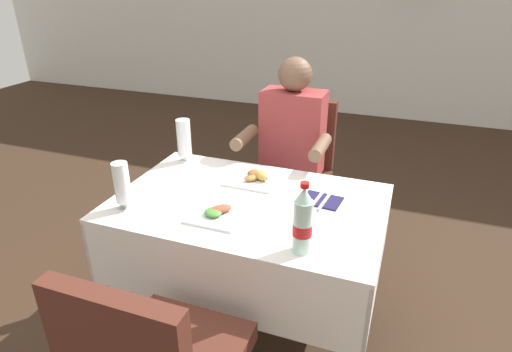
% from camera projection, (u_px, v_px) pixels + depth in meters
% --- Properties ---
extents(ground_plane, '(11.00, 11.00, 0.00)m').
position_uv_depth(ground_plane, '(244.00, 344.00, 2.16)').
color(ground_plane, '#382619').
extents(main_dining_table, '(1.21, 0.80, 0.74)m').
position_uv_depth(main_dining_table, '(249.00, 233.00, 2.03)').
color(main_dining_table, white).
rests_on(main_dining_table, ground).
extents(chair_far_diner_seat, '(0.44, 0.50, 0.97)m').
position_uv_depth(chair_far_diner_seat, '(294.00, 170.00, 2.70)').
color(chair_far_diner_seat, '#4C2319').
rests_on(chair_far_diner_seat, ground).
extents(seated_diner_far, '(0.50, 0.46, 1.26)m').
position_uv_depth(seated_diner_far, '(289.00, 153.00, 2.55)').
color(seated_diner_far, '#282D42').
rests_on(seated_diner_far, ground).
extents(plate_near_camera, '(0.22, 0.22, 0.04)m').
position_uv_depth(plate_near_camera, '(217.00, 213.00, 1.83)').
color(plate_near_camera, white).
rests_on(plate_near_camera, main_dining_table).
extents(plate_far_diner, '(0.25, 0.25, 0.06)m').
position_uv_depth(plate_far_diner, '(255.00, 177.00, 2.14)').
color(plate_far_diner, white).
rests_on(plate_far_diner, main_dining_table).
extents(beer_glass_left, '(0.07, 0.07, 0.22)m').
position_uv_depth(beer_glass_left, '(122.00, 186.00, 1.84)').
color(beer_glass_left, white).
rests_on(beer_glass_left, main_dining_table).
extents(beer_glass_middle, '(0.08, 0.08, 0.23)m').
position_uv_depth(beer_glass_middle, '(184.00, 140.00, 2.31)').
color(beer_glass_middle, white).
rests_on(beer_glass_middle, main_dining_table).
extents(cola_bottle_primary, '(0.07, 0.07, 0.28)m').
position_uv_depth(cola_bottle_primary, '(303.00, 222.00, 1.55)').
color(cola_bottle_primary, silver).
rests_on(cola_bottle_primary, main_dining_table).
extents(napkin_cutlery_set, '(0.18, 0.19, 0.01)m').
position_uv_depth(napkin_cutlery_set, '(322.00, 200.00, 1.95)').
color(napkin_cutlery_set, '#231E4C').
rests_on(napkin_cutlery_set, main_dining_table).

